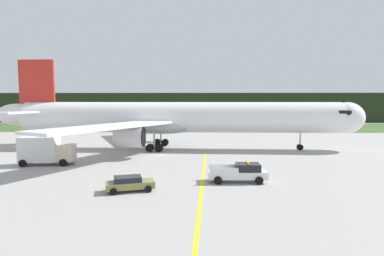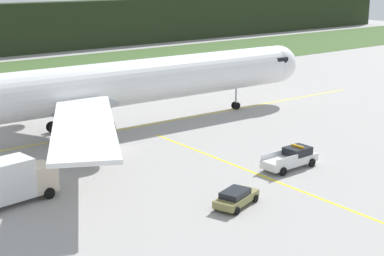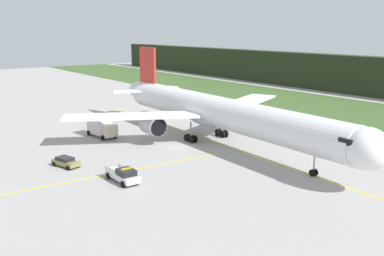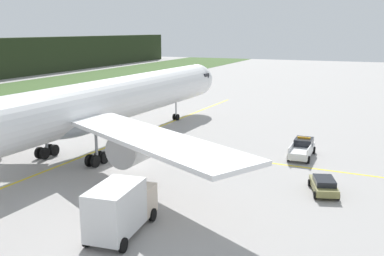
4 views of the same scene
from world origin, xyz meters
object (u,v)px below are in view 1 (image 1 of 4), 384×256
Objects in this scene: airliner at (174,118)px; ops_pickup_truck at (240,173)px; catering_truck at (46,150)px; staff_car at (129,183)px.

airliner is 10.59× the size of ops_pickup_truck.
ops_pickup_truck is at bearing -69.28° from airliner.
ops_pickup_truck is at bearing -18.73° from catering_truck.
staff_car is at bearing -161.15° from ops_pickup_truck.
airliner is at bearing 110.72° from ops_pickup_truck.
staff_car is at bearing -94.71° from airliner.
catering_truck is (-22.60, 7.66, 0.91)m from ops_pickup_truck.
airliner is 20.04m from catering_truck.
airliner is 13.48× the size of staff_car.
catering_truck is (-14.69, -13.26, -3.19)m from airliner.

